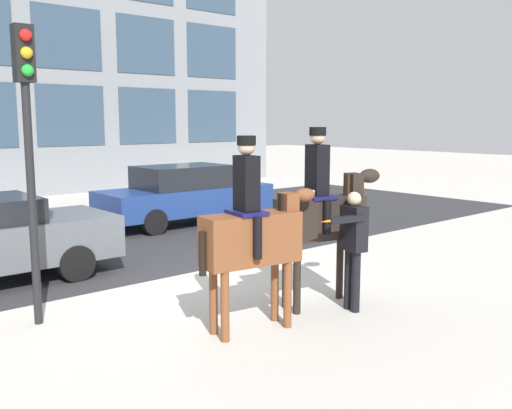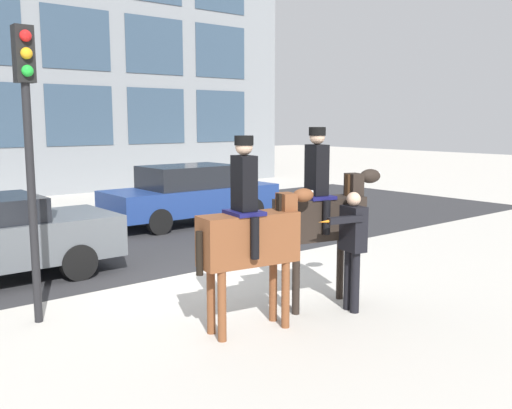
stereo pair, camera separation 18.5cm
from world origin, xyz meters
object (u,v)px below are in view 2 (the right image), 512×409
at_px(pedestrian_bystander, 352,242).
at_px(street_car_far_lane, 191,194).
at_px(mounted_horse_lead, 250,233).
at_px(traffic_light, 28,127).
at_px(mounted_horse_companion, 322,213).

bearing_deg(pedestrian_bystander, street_car_far_lane, -94.24).
relative_size(mounted_horse_lead, street_car_far_lane, 0.54).
bearing_deg(mounted_horse_lead, pedestrian_bystander, -3.01).
height_order(pedestrian_bystander, traffic_light, traffic_light).
bearing_deg(pedestrian_bystander, mounted_horse_lead, -0.35).
relative_size(mounted_horse_lead, traffic_light, 0.65).
xyz_separation_m(mounted_horse_lead, mounted_horse_companion, (1.44, 0.12, 0.10)).
relative_size(mounted_horse_companion, traffic_light, 0.67).
xyz_separation_m(mounted_horse_companion, traffic_light, (-3.50, 1.94, 1.25)).
height_order(mounted_horse_lead, pedestrian_bystander, mounted_horse_lead).
bearing_deg(street_car_far_lane, mounted_horse_companion, -107.64).
bearing_deg(mounted_horse_lead, street_car_far_lane, 71.49).
bearing_deg(traffic_light, street_car_far_lane, 41.65).
bearing_deg(mounted_horse_companion, street_car_far_lane, 84.81).
bearing_deg(mounted_horse_companion, mounted_horse_lead, -162.66).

